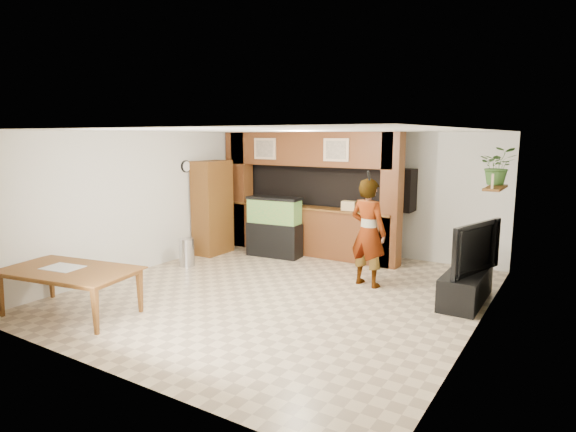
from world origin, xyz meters
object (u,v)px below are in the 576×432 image
Objects in this scene: aquarium at (274,227)px; person at (368,233)px; dining_table at (69,292)px; pantry_cabinet at (212,208)px; television at (468,247)px.

person is (2.45, -0.84, 0.30)m from aquarium.
person is at bearing 39.13° from dining_table.
pantry_cabinet reaches higher than television.
person is (3.74, -0.37, -0.08)m from pantry_cabinet.
television is at bearing -16.94° from aquarium.
aquarium is (1.29, 0.47, -0.38)m from pantry_cabinet.
person is at bearing 106.78° from television.
pantry_cabinet reaches higher than person.
dining_table is at bearing -79.85° from pantry_cabinet.
television is 1.61m from person.
aquarium is at bearing 20.03° from pantry_cabinet.
television reaches higher than dining_table.
pantry_cabinet is 4.03m from dining_table.
dining_table is (-0.59, -4.38, -0.29)m from aquarium.
dining_table is (-3.04, -3.54, -0.58)m from person.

